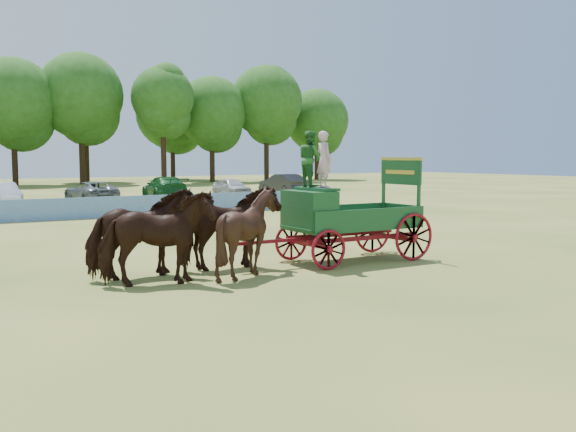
# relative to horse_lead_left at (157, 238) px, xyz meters

# --- Properties ---
(ground) EXTENTS (160.00, 160.00, 0.00)m
(ground) POSITION_rel_horse_lead_left_xyz_m (2.86, -0.68, -1.12)
(ground) COLOR #A5944A
(ground) RESTS_ON ground
(horse_lead_left) EXTENTS (2.84, 1.73, 2.24)m
(horse_lead_left) POSITION_rel_horse_lead_left_xyz_m (0.00, 0.00, 0.00)
(horse_lead_left) COLOR black
(horse_lead_left) RESTS_ON ground
(horse_lead_right) EXTENTS (2.74, 1.41, 2.24)m
(horse_lead_right) POSITION_rel_horse_lead_left_xyz_m (0.00, 1.10, 0.00)
(horse_lead_right) COLOR black
(horse_lead_right) RESTS_ON ground
(horse_wheel_left) EXTENTS (2.39, 2.22, 2.24)m
(horse_wheel_left) POSITION_rel_horse_lead_left_xyz_m (2.40, 0.00, 0.00)
(horse_wheel_left) COLOR black
(horse_wheel_left) RESTS_ON ground
(horse_wheel_right) EXTENTS (2.69, 1.29, 2.24)m
(horse_wheel_right) POSITION_rel_horse_lead_left_xyz_m (2.40, 1.10, 0.00)
(horse_wheel_right) COLOR black
(horse_wheel_right) RESTS_ON ground
(farm_dray) EXTENTS (6.00, 2.00, 3.74)m
(farm_dray) POSITION_rel_horse_lead_left_xyz_m (5.35, 0.58, 0.53)
(farm_dray) COLOR maroon
(farm_dray) RESTS_ON ground
(sponsor_banner) EXTENTS (26.00, 0.08, 1.05)m
(sponsor_banner) POSITION_rel_horse_lead_left_xyz_m (1.86, 17.32, -0.59)
(sponsor_banner) COLOR #1F59A8
(sponsor_banner) RESTS_ON ground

